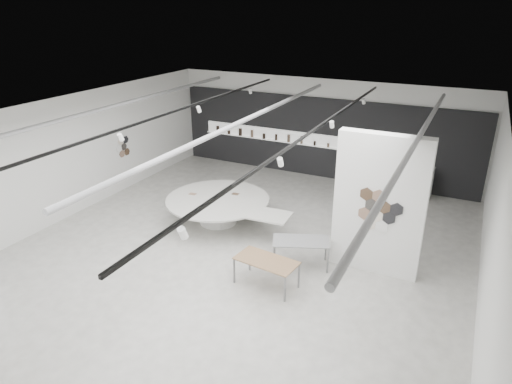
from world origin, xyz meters
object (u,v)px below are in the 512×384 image
at_px(display_island, 220,207).
at_px(sample_table_wood, 266,262).
at_px(sample_table_stone, 301,243).
at_px(kitchen_counter, 405,180).
at_px(partition_column, 379,205).

bearing_deg(display_island, sample_table_wood, -44.89).
bearing_deg(sample_table_wood, sample_table_stone, 71.01).
height_order(sample_table_stone, kitchen_counter, kitchen_counter).
distance_m(sample_table_stone, kitchen_counter, 6.42).
bearing_deg(kitchen_counter, sample_table_wood, -104.88).
distance_m(partition_column, sample_table_wood, 3.08).
height_order(partition_column, sample_table_wood, partition_column).
bearing_deg(kitchen_counter, display_island, -133.51).
relative_size(display_island, sample_table_stone, 2.62).
xyz_separation_m(display_island, kitchen_counter, (4.77, 4.96, -0.00)).
bearing_deg(partition_column, sample_table_wood, -138.77).
height_order(partition_column, display_island, partition_column).
distance_m(display_island, sample_table_wood, 3.69).
bearing_deg(sample_table_stone, display_island, 158.37).
xyz_separation_m(partition_column, sample_table_wood, (-2.15, -1.88, -1.15)).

